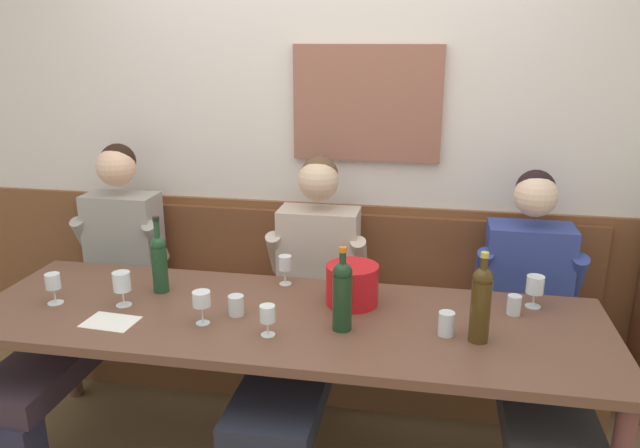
% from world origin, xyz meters
% --- Properties ---
extents(room_wall_back, '(6.80, 0.12, 2.80)m').
position_xyz_m(room_wall_back, '(0.00, 1.09, 1.40)').
color(room_wall_back, silver).
rests_on(room_wall_back, ground).
extents(wood_wainscot_panel, '(6.80, 0.03, 0.98)m').
position_xyz_m(wood_wainscot_panel, '(0.00, 1.04, 0.49)').
color(wood_wainscot_panel, brown).
rests_on(wood_wainscot_panel, ground).
extents(wall_bench, '(2.96, 0.42, 0.94)m').
position_xyz_m(wall_bench, '(0.00, 0.83, 0.28)').
color(wall_bench, brown).
rests_on(wall_bench, ground).
extents(dining_table, '(2.66, 0.83, 0.74)m').
position_xyz_m(dining_table, '(0.00, 0.12, 0.67)').
color(dining_table, brown).
rests_on(dining_table, ground).
extents(person_right_seat, '(0.50, 1.29, 1.31)m').
position_xyz_m(person_right_seat, '(-1.08, 0.46, 0.64)').
color(person_right_seat, '#272940').
rests_on(person_right_seat, ground).
extents(person_center_right_seat, '(0.52, 1.29, 1.28)m').
position_xyz_m(person_center_right_seat, '(0.02, 0.45, 0.62)').
color(person_center_right_seat, '#2A3440').
rests_on(person_center_right_seat, ground).
extents(person_left_seat, '(0.51, 1.29, 1.25)m').
position_xyz_m(person_left_seat, '(1.06, 0.45, 0.61)').
color(person_left_seat, '#34333E').
rests_on(person_left_seat, ground).
extents(ice_bucket, '(0.23, 0.23, 0.18)m').
position_xyz_m(ice_bucket, '(0.26, 0.29, 0.83)').
color(ice_bucket, red).
rests_on(ice_bucket, dining_table).
extents(wine_bottle_clear_water, '(0.08, 0.08, 0.34)m').
position_xyz_m(wine_bottle_clear_water, '(0.25, 0.04, 0.90)').
color(wine_bottle_clear_water, '#19361D').
rests_on(wine_bottle_clear_water, dining_table).
extents(wine_bottle_amber_mid, '(0.07, 0.07, 0.35)m').
position_xyz_m(wine_bottle_amber_mid, '(-0.61, 0.26, 0.89)').
color(wine_bottle_amber_mid, '#1D4025').
rests_on(wine_bottle_amber_mid, dining_table).
extents(wine_bottle_green_tall, '(0.08, 0.08, 0.36)m').
position_xyz_m(wine_bottle_green_tall, '(0.78, 0.04, 0.90)').
color(wine_bottle_green_tall, '#412E12').
rests_on(wine_bottle_green_tall, dining_table).
extents(wine_glass_left_end, '(0.08, 0.08, 0.15)m').
position_xyz_m(wine_glass_left_end, '(-0.71, 0.08, 0.85)').
color(wine_glass_left_end, silver).
rests_on(wine_glass_left_end, dining_table).
extents(wine_glass_center_rear, '(0.06, 0.06, 0.14)m').
position_xyz_m(wine_glass_center_rear, '(-0.08, 0.44, 0.84)').
color(wine_glass_center_rear, silver).
rests_on(wine_glass_center_rear, dining_table).
extents(wine_glass_mid_left, '(0.07, 0.07, 0.14)m').
position_xyz_m(wine_glass_mid_left, '(-1.01, 0.05, 0.84)').
color(wine_glass_mid_left, silver).
rests_on(wine_glass_mid_left, dining_table).
extents(wine_glass_near_bucket, '(0.07, 0.07, 0.14)m').
position_xyz_m(wine_glass_near_bucket, '(-0.31, -0.02, 0.84)').
color(wine_glass_near_bucket, silver).
rests_on(wine_glass_near_bucket, dining_table).
extents(wine_glass_right_end, '(0.06, 0.06, 0.13)m').
position_xyz_m(wine_glass_right_end, '(-0.02, -0.07, 0.83)').
color(wine_glass_right_end, silver).
rests_on(wine_glass_right_end, dining_table).
extents(wine_glass_center_front, '(0.07, 0.07, 0.14)m').
position_xyz_m(wine_glass_center_front, '(1.03, 0.39, 0.84)').
color(wine_glass_center_front, silver).
rests_on(wine_glass_center_front, dining_table).
extents(water_tumbler_center, '(0.06, 0.06, 0.10)m').
position_xyz_m(water_tumbler_center, '(0.66, 0.06, 0.79)').
color(water_tumbler_center, silver).
rests_on(water_tumbler_center, dining_table).
extents(water_tumbler_right, '(0.07, 0.07, 0.09)m').
position_xyz_m(water_tumbler_right, '(-0.20, 0.08, 0.79)').
color(water_tumbler_right, silver).
rests_on(water_tumbler_right, dining_table).
extents(water_tumbler_left, '(0.06, 0.06, 0.08)m').
position_xyz_m(water_tumbler_left, '(0.94, 0.30, 0.78)').
color(water_tumbler_left, silver).
rests_on(water_tumbler_left, dining_table).
extents(tasting_sheet_left_guest, '(0.22, 0.16, 0.00)m').
position_xyz_m(tasting_sheet_left_guest, '(-0.68, -0.08, 0.74)').
color(tasting_sheet_left_guest, white).
rests_on(tasting_sheet_left_guest, dining_table).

